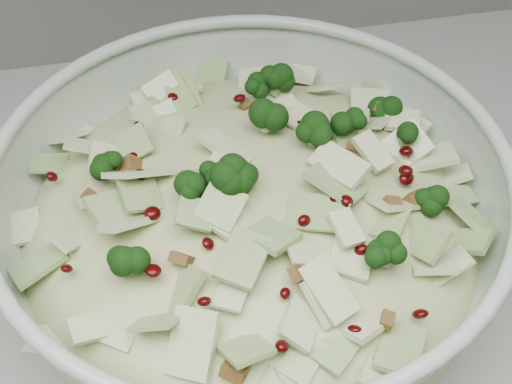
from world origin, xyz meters
TOP-DOWN VIEW (x-y plane):
  - mixing_bowl at (0.12, 1.60)m, footprint 0.49×0.49m
  - salad at (0.12, 1.60)m, footprint 0.46×0.46m

SIDE VIEW (x-z plane):
  - mixing_bowl at x=0.12m, z-range 0.90..1.06m
  - salad at x=0.12m, z-range 0.93..1.09m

